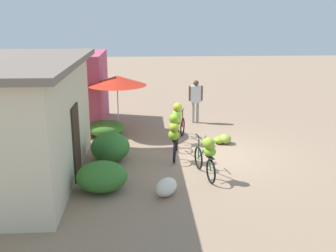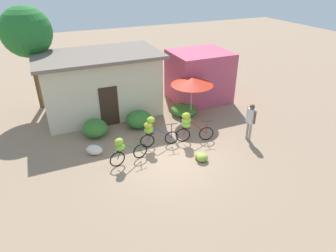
{
  "view_description": "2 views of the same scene",
  "coord_description": "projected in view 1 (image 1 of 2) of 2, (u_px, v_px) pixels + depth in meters",
  "views": [
    {
      "loc": [
        -11.71,
        2.1,
        4.32
      ],
      "look_at": [
        0.26,
        1.38,
        0.91
      ],
      "focal_mm": 42.42,
      "sensor_mm": 36.0,
      "label": 1
    },
    {
      "loc": [
        -4.12,
        -9.17,
        6.98
      ],
      "look_at": [
        0.39,
        1.13,
        0.91
      ],
      "focal_mm": 31.5,
      "sensor_mm": 36.0,
      "label": 2
    }
  ],
  "objects": [
    {
      "name": "bicycle_near_pile",
      "position": [
        174.0,
        133.0,
        11.95
      ],
      "size": [
        1.72,
        0.42,
        1.45
      ],
      "color": "black",
      "rests_on": "ground"
    },
    {
      "name": "bicycle_leftmost",
      "position": [
        207.0,
        154.0,
        10.59
      ],
      "size": [
        1.67,
        0.47,
        1.21
      ],
      "color": "black",
      "rests_on": "ground"
    },
    {
      "name": "banana_pile_on_ground",
      "position": [
        223.0,
        139.0,
        13.64
      ],
      "size": [
        0.63,
        0.69,
        0.32
      ],
      "color": "#8DA73D",
      "rests_on": "ground"
    },
    {
      "name": "hedge_bush_front_left",
      "position": [
        102.0,
        177.0,
        9.94
      ],
      "size": [
        1.14,
        1.29,
        0.76
      ],
      "primitive_type": "ellipsoid",
      "color": "#38752C",
      "rests_on": "ground"
    },
    {
      "name": "hedge_bush_front_right",
      "position": [
        110.0,
        147.0,
        11.98
      ],
      "size": [
        1.25,
        1.17,
        0.87
      ],
      "primitive_type": "ellipsoid",
      "color": "#316F2C",
      "rests_on": "ground"
    },
    {
      "name": "shop_pink",
      "position": [
        69.0,
        89.0,
        15.79
      ],
      "size": [
        3.2,
        2.8,
        2.85
      ],
      "primitive_type": "cube",
      "color": "#BC4A68",
      "rests_on": "ground"
    },
    {
      "name": "market_umbrella",
      "position": [
        117.0,
        81.0,
        14.27
      ],
      "size": [
        2.13,
        2.13,
        2.17
      ],
      "color": "beige",
      "rests_on": "ground"
    },
    {
      "name": "ground_plane",
      "position": [
        212.0,
        155.0,
        12.54
      ],
      "size": [
        60.0,
        60.0,
        0.0
      ],
      "primitive_type": "plane",
      "color": "#957961"
    },
    {
      "name": "produce_sack",
      "position": [
        166.0,
        187.0,
        9.72
      ],
      "size": [
        0.83,
        0.76,
        0.44
      ],
      "primitive_type": "ellipsoid",
      "rotation": [
        0.0,
        0.0,
        2.55
      ],
      "color": "silver",
      "rests_on": "ground"
    },
    {
      "name": "hedge_bush_mid",
      "position": [
        106.0,
        128.0,
        14.53
      ],
      "size": [
        1.31,
        1.46,
        0.54
      ],
      "primitive_type": "ellipsoid",
      "color": "#3C7A29",
      "rests_on": "ground"
    },
    {
      "name": "person_vendor",
      "position": [
        196.0,
        97.0,
        16.01
      ],
      "size": [
        0.23,
        0.58,
        1.75
      ],
      "color": "gray",
      "rests_on": "ground"
    },
    {
      "name": "bicycle_center_loaded",
      "position": [
        178.0,
        119.0,
        13.54
      ],
      "size": [
        1.69,
        0.66,
        1.45
      ],
      "color": "black",
      "rests_on": "ground"
    },
    {
      "name": "building_low",
      "position": [
        11.0,
        121.0,
        10.34
      ],
      "size": [
        6.22,
        3.74,
        3.22
      ],
      "color": "beige",
      "rests_on": "ground"
    }
  ]
}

